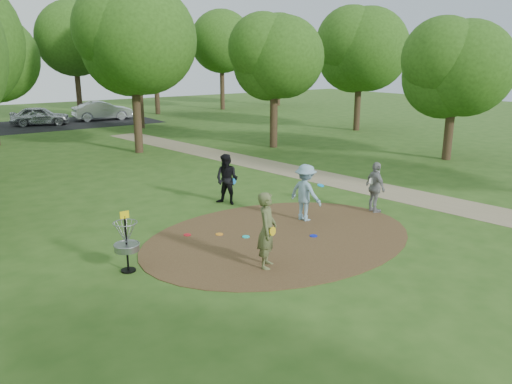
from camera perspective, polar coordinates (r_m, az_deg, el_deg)
ground at (r=14.60m, az=2.76°, el=-5.18°), size 100.00×100.00×0.00m
dirt_clearing at (r=14.60m, az=2.76°, el=-5.14°), size 8.40×8.40×0.02m
footpath at (r=20.33m, az=13.70°, el=0.31°), size 7.55×39.89×0.01m
parking_lot at (r=42.35m, az=-21.16°, el=7.31°), size 14.00×8.00×0.01m
player_observer_with_disc at (r=12.26m, az=1.27°, el=-4.41°), size 0.83×0.82×1.93m
player_throwing_with_disc at (r=15.88m, az=5.67°, el=-0.08°), size 1.18×1.27×1.83m
player_walking_with_disc at (r=17.61m, az=-3.34°, el=1.44°), size 1.03×1.10×1.80m
player_waiting_with_disc at (r=17.13m, az=13.48°, el=0.52°), size 0.68×1.09×1.72m
disc_ground_cyan at (r=14.54m, az=-1.17°, el=-5.13°), size 0.22×0.22×0.02m
disc_ground_blue at (r=14.70m, az=6.59°, el=-5.00°), size 0.22×0.22×0.02m
disc_ground_red at (r=14.83m, az=-7.86°, el=-4.87°), size 0.22×0.22×0.02m
car_left at (r=41.84m, az=-23.45°, el=7.99°), size 4.54×3.04×1.44m
car_right at (r=43.51m, az=-17.14°, el=8.87°), size 4.85×2.12×1.55m
disc_ground_orange at (r=14.78m, az=-4.21°, el=-4.83°), size 0.22×0.22×0.02m
disc_golf_basket at (r=12.45m, az=-14.62°, el=-5.06°), size 0.63×0.63×1.54m
tree_ring at (r=23.12m, az=-10.76°, el=15.37°), size 37.21×45.53×9.43m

